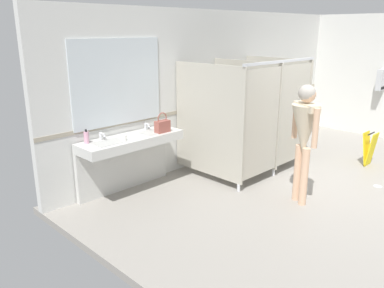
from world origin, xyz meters
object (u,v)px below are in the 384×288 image
at_px(person_standing, 305,129).
at_px(wet_floor_sign, 369,149).
at_px(soap_dispenser, 86,137).
at_px(paper_towel_dispenser_upper, 382,80).
at_px(paper_cup, 124,138).
at_px(handbag, 162,126).

xyz_separation_m(person_standing, wet_floor_sign, (2.34, -0.07, -0.78)).
bearing_deg(person_standing, wet_floor_sign, -1.69).
relative_size(person_standing, soap_dispenser, 8.53).
bearing_deg(wet_floor_sign, person_standing, 178.31).
relative_size(paper_towel_dispenser_upper, person_standing, 0.27).
bearing_deg(person_standing, paper_cup, 132.15).
relative_size(person_standing, handbag, 5.49).
distance_m(person_standing, handbag, 2.12).
relative_size(handbag, soap_dispenser, 1.55).
distance_m(paper_towel_dispenser_upper, soap_dispenser, 6.78).
distance_m(person_standing, paper_cup, 2.55).
bearing_deg(wet_floor_sign, paper_towel_dispenser_upper, 17.67).
height_order(paper_towel_dispenser_upper, person_standing, person_standing).
bearing_deg(wet_floor_sign, handbag, 150.09).
height_order(handbag, soap_dispenser, handbag).
relative_size(handbag, paper_cup, 3.78).
distance_m(soap_dispenser, paper_cup, 0.52).
distance_m(soap_dispenser, wet_floor_sign, 5.06).
height_order(paper_cup, wet_floor_sign, paper_cup).
bearing_deg(handbag, person_standing, -61.46).
xyz_separation_m(paper_towel_dispenser_upper, person_standing, (-4.43, -0.60, -0.24)).
bearing_deg(soap_dispenser, paper_cup, -29.80).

